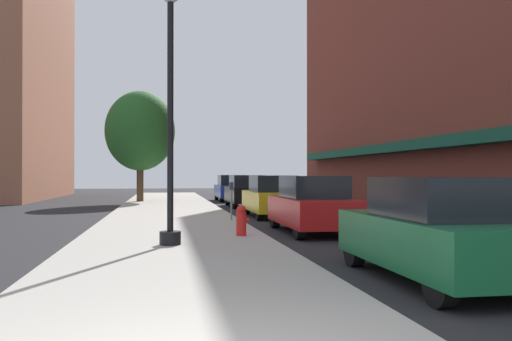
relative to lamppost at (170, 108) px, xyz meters
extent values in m
plane|color=#232326|center=(4.11, 9.61, -3.20)|extent=(90.00, 90.00, 0.00)
cube|color=#A8A399|center=(0.11, 10.61, -3.14)|extent=(4.80, 50.00, 0.12)
cube|color=brown|center=(15.11, 13.61, 7.47)|extent=(6.00, 40.00, 21.34)
cube|color=#144C38|center=(11.76, 13.61, -0.10)|extent=(0.90, 34.00, 0.50)
cube|color=#9E6047|center=(-10.89, 28.61, 7.57)|extent=(6.00, 18.00, 21.54)
cylinder|color=black|center=(0.00, 0.00, -2.93)|extent=(0.48, 0.48, 0.30)
cylinder|color=black|center=(0.00, 0.00, -0.18)|extent=(0.14, 0.14, 5.20)
cylinder|color=red|center=(1.83, 1.53, -2.77)|extent=(0.26, 0.26, 0.62)
sphere|color=red|center=(1.83, 1.53, -2.41)|extent=(0.24, 0.24, 0.24)
cylinder|color=red|center=(1.97, 1.53, -2.68)|extent=(0.12, 0.10, 0.10)
cylinder|color=slate|center=(2.16, 6.30, -2.56)|extent=(0.06, 0.06, 1.05)
cube|color=#33383D|center=(2.16, 6.30, -1.90)|extent=(0.14, 0.09, 0.26)
cylinder|color=#4C3823|center=(-1.51, 20.42, -1.77)|extent=(0.40, 0.40, 2.62)
ellipsoid|color=#235B23|center=(-1.51, 20.42, 1.06)|extent=(4.07, 4.07, 4.68)
cylinder|color=black|center=(3.33, -2.79, -2.88)|extent=(0.22, 0.64, 0.64)
cylinder|color=black|center=(4.89, -2.79, -2.88)|extent=(0.22, 0.64, 0.64)
cylinder|color=black|center=(3.33, -5.99, -2.88)|extent=(0.22, 0.64, 0.64)
cube|color=#196638|center=(4.11, -4.39, -2.56)|extent=(1.80, 4.30, 0.76)
cube|color=black|center=(4.11, -4.54, -1.86)|extent=(1.56, 2.20, 0.64)
cylinder|color=black|center=(3.33, 4.56, -2.88)|extent=(0.22, 0.64, 0.64)
cylinder|color=black|center=(4.89, 4.56, -2.88)|extent=(0.22, 0.64, 0.64)
cylinder|color=black|center=(3.33, 1.36, -2.88)|extent=(0.22, 0.64, 0.64)
cylinder|color=black|center=(4.89, 1.36, -2.88)|extent=(0.22, 0.64, 0.64)
cube|color=red|center=(4.11, 2.96, -2.56)|extent=(1.80, 4.30, 0.76)
cube|color=black|center=(4.11, 2.81, -1.86)|extent=(1.56, 2.20, 0.64)
cylinder|color=black|center=(3.33, 10.55, -2.88)|extent=(0.22, 0.64, 0.64)
cylinder|color=black|center=(4.89, 10.55, -2.88)|extent=(0.22, 0.64, 0.64)
cylinder|color=black|center=(3.33, 7.35, -2.88)|extent=(0.22, 0.64, 0.64)
cylinder|color=black|center=(4.89, 7.35, -2.88)|extent=(0.22, 0.64, 0.64)
cube|color=gold|center=(4.11, 8.95, -2.56)|extent=(1.80, 4.30, 0.76)
cube|color=black|center=(4.11, 8.80, -1.86)|extent=(1.56, 2.20, 0.64)
cylinder|color=black|center=(3.33, 17.53, -2.88)|extent=(0.22, 0.64, 0.64)
cylinder|color=black|center=(4.89, 17.53, -2.88)|extent=(0.22, 0.64, 0.64)
cylinder|color=black|center=(3.33, 14.33, -2.88)|extent=(0.22, 0.64, 0.64)
cylinder|color=black|center=(4.89, 14.33, -2.88)|extent=(0.22, 0.64, 0.64)
cube|color=black|center=(4.11, 15.93, -2.56)|extent=(1.80, 4.30, 0.76)
cube|color=black|center=(4.11, 15.78, -1.86)|extent=(1.56, 2.20, 0.64)
cylinder|color=black|center=(3.33, 23.93, -2.88)|extent=(0.22, 0.64, 0.64)
cylinder|color=black|center=(4.89, 23.93, -2.88)|extent=(0.22, 0.64, 0.64)
cylinder|color=black|center=(3.33, 20.73, -2.88)|extent=(0.22, 0.64, 0.64)
cylinder|color=black|center=(4.89, 20.73, -2.88)|extent=(0.22, 0.64, 0.64)
cube|color=#1E389E|center=(4.11, 22.33, -2.56)|extent=(1.80, 4.30, 0.76)
cube|color=black|center=(4.11, 22.18, -1.86)|extent=(1.56, 2.20, 0.64)
camera|label=1|loc=(-0.15, -12.49, -1.50)|focal=38.49mm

